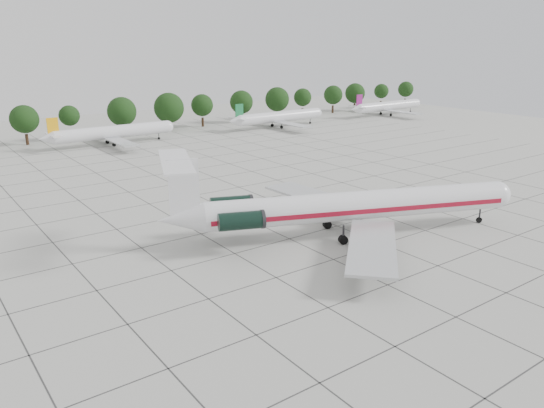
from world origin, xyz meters
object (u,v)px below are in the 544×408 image
object	(u,v)px
main_airliner	(341,206)
bg_airliner_e	(388,106)
ground_crew	(426,204)
bg_airliner_d	(279,117)
bg_airliner_c	(113,132)

from	to	relation	value
main_airliner	bg_airliner_e	size ratio (longest dim) A/B	1.58
ground_crew	main_airliner	bearing A→B (deg)	4.19
main_airliner	bg_airliner_d	distance (m)	86.79
bg_airliner_d	bg_airliner_e	bearing A→B (deg)	-0.80
ground_crew	bg_airliner_c	distance (m)	77.84
bg_airliner_c	bg_airliner_e	bearing A→B (deg)	-1.80
bg_airliner_e	bg_airliner_d	bearing A→B (deg)	179.20
bg_airliner_c	bg_airliner_e	distance (m)	90.93
main_airliner	bg_airliner_d	world-z (taller)	main_airliner
main_airliner	bg_airliner_e	xyz separation A→B (m)	(89.78, 73.08, -0.92)
main_airliner	ground_crew	size ratio (longest dim) A/B	25.06
bg_airliner_e	ground_crew	bearing A→B (deg)	-134.96
main_airliner	bg_airliner_c	xyz separation A→B (m)	(-1.11, 75.94, -0.92)
main_airliner	bg_airliner_d	bearing A→B (deg)	80.19
bg_airliner_d	bg_airliner_c	bearing A→B (deg)	177.27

